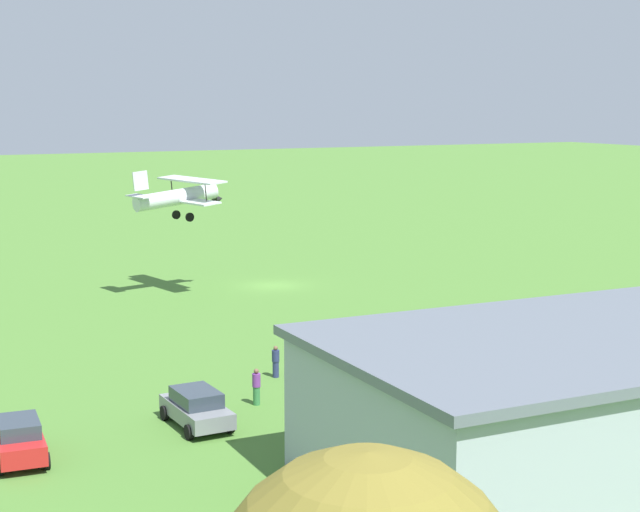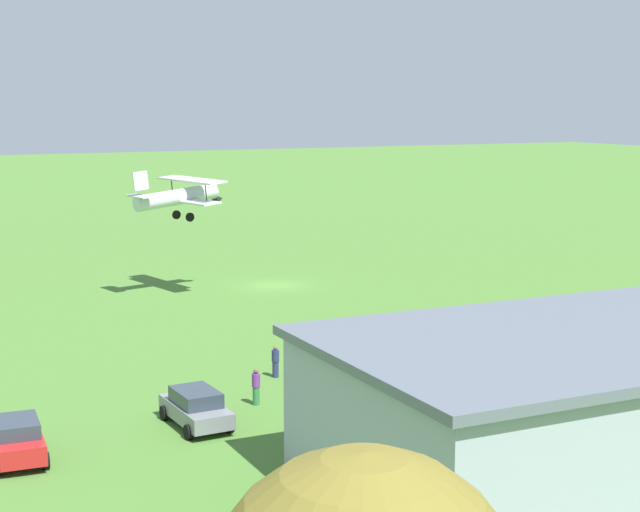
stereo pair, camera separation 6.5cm
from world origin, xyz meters
name	(u,v)px [view 1 (the left image)]	position (x,y,z in m)	size (l,w,h in m)	color
ground_plane	(273,286)	(0.00, 0.00, 0.00)	(400.00, 400.00, 0.00)	#47752D
biplane	(180,196)	(7.20, -0.06, 7.09)	(7.42, 7.61, 3.69)	silver
car_grey	(197,407)	(16.23, 28.54, 0.83)	(2.19, 4.32, 1.60)	slate
car_red	(19,439)	(23.72, 29.36, 0.85)	(2.18, 4.08, 1.64)	red
person_crossing_taxiway	(310,362)	(8.55, 23.82, 0.78)	(0.53, 0.53, 1.57)	orange
person_beside_truck	(276,362)	(10.11, 23.07, 0.80)	(0.53, 0.53, 1.61)	navy
person_at_fence_line	(256,387)	(12.77, 26.89, 0.85)	(0.53, 0.53, 1.70)	#33723F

